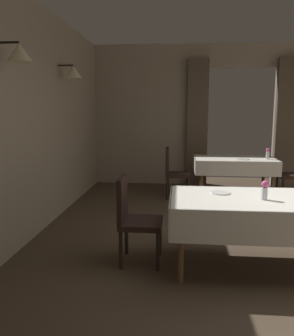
# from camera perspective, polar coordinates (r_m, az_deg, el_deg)

# --- Properties ---
(wall_back) EXTENTS (6.40, 0.27, 3.00)m
(wall_back) POSITION_cam_1_polar(r_m,az_deg,el_deg) (7.78, 15.06, 8.40)
(wall_back) COLOR gray
(wall_back) RESTS_ON ground
(dining_table_mid) EXTENTS (1.57, 1.00, 0.75)m
(dining_table_mid) POSITION_cam_1_polar(r_m,az_deg,el_deg) (3.68, 16.11, -6.09)
(dining_table_mid) COLOR brown
(dining_table_mid) RESTS_ON ground
(dining_table_far) EXTENTS (1.47, 0.91, 0.75)m
(dining_table_far) POSITION_cam_1_polar(r_m,az_deg,el_deg) (6.64, 14.08, 0.83)
(dining_table_far) COLOR brown
(dining_table_far) RESTS_ON ground
(chair_mid_left) EXTENTS (0.44, 0.44, 0.93)m
(chair_mid_left) POSITION_cam_1_polar(r_m,az_deg,el_deg) (3.72, -2.24, -7.77)
(chair_mid_left) COLOR black
(chair_mid_left) RESTS_ON ground
(chair_far_left) EXTENTS (0.44, 0.44, 0.93)m
(chair_far_left) POSITION_cam_1_polar(r_m,az_deg,el_deg) (6.49, 4.35, -0.38)
(chair_far_left) COLOR black
(chair_far_left) RESTS_ON ground
(flower_vase_mid) EXTENTS (0.07, 0.07, 0.19)m
(flower_vase_mid) POSITION_cam_1_polar(r_m,az_deg,el_deg) (3.59, 18.68, -3.34)
(flower_vase_mid) COLOR silver
(flower_vase_mid) RESTS_ON dining_table_mid
(plate_mid_b) EXTENTS (0.20, 0.20, 0.01)m
(plate_mid_b) POSITION_cam_1_polar(r_m,az_deg,el_deg) (3.77, 11.94, -3.97)
(plate_mid_b) COLOR white
(plate_mid_b) RESTS_ON dining_table_mid
(flower_vase_far) EXTENTS (0.07, 0.07, 0.20)m
(flower_vase_far) POSITION_cam_1_polar(r_m,az_deg,el_deg) (6.60, 19.14, 2.31)
(flower_vase_far) COLOR silver
(flower_vase_far) RESTS_ON dining_table_far
(plate_far_b) EXTENTS (0.23, 0.23, 0.01)m
(plate_far_b) POSITION_cam_1_polar(r_m,az_deg,el_deg) (6.45, 15.41, 1.41)
(plate_far_b) COLOR white
(plate_far_b) RESTS_ON dining_table_far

